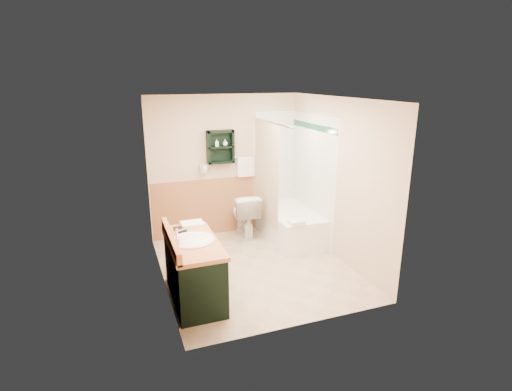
# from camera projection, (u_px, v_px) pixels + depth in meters

# --- Properties ---
(floor) EXTENTS (3.00, 3.00, 0.00)m
(floor) POSITION_uv_depth(u_px,v_px,m) (255.00, 267.00, 5.82)
(floor) COLOR tan
(floor) RESTS_ON ground
(back_wall) EXTENTS (2.60, 0.04, 2.40)m
(back_wall) POSITION_uv_depth(u_px,v_px,m) (225.00, 166.00, 6.85)
(back_wall) COLOR beige
(back_wall) RESTS_ON ground
(left_wall) EXTENTS (0.04, 3.00, 2.40)m
(left_wall) POSITION_uv_depth(u_px,v_px,m) (157.00, 198.00, 5.04)
(left_wall) COLOR beige
(left_wall) RESTS_ON ground
(right_wall) EXTENTS (0.04, 3.00, 2.40)m
(right_wall) POSITION_uv_depth(u_px,v_px,m) (339.00, 180.00, 5.91)
(right_wall) COLOR beige
(right_wall) RESTS_ON ground
(ceiling) EXTENTS (2.60, 3.00, 0.04)m
(ceiling) POSITION_uv_depth(u_px,v_px,m) (255.00, 97.00, 5.13)
(ceiling) COLOR white
(ceiling) RESTS_ON back_wall
(wainscot_left) EXTENTS (2.98, 2.98, 1.00)m
(wainscot_left) POSITION_uv_depth(u_px,v_px,m) (164.00, 248.00, 5.26)
(wainscot_left) COLOR #C77E50
(wainscot_left) RESTS_ON left_wall
(wainscot_back) EXTENTS (2.58, 2.58, 1.00)m
(wainscot_back) POSITION_uv_depth(u_px,v_px,m) (226.00, 205.00, 7.02)
(wainscot_back) COLOR #C77E50
(wainscot_back) RESTS_ON back_wall
(mirror_frame) EXTENTS (1.30, 1.30, 1.00)m
(mirror_frame) POSITION_uv_depth(u_px,v_px,m) (166.00, 185.00, 4.48)
(mirror_frame) COLOR brown
(mirror_frame) RESTS_ON left_wall
(mirror_glass) EXTENTS (1.20, 1.20, 0.90)m
(mirror_glass) POSITION_uv_depth(u_px,v_px,m) (166.00, 185.00, 4.48)
(mirror_glass) COLOR white
(mirror_glass) RESTS_ON left_wall
(tile_right) EXTENTS (1.50, 1.50, 2.10)m
(tile_right) POSITION_uv_depth(u_px,v_px,m) (312.00, 178.00, 6.62)
(tile_right) COLOR white
(tile_right) RESTS_ON right_wall
(tile_back) EXTENTS (0.95, 0.95, 2.10)m
(tile_back) POSITION_uv_depth(u_px,v_px,m) (281.00, 170.00, 7.19)
(tile_back) COLOR white
(tile_back) RESTS_ON back_wall
(tile_accent) EXTENTS (1.50, 1.50, 0.10)m
(tile_accent) POSITION_uv_depth(u_px,v_px,m) (314.00, 127.00, 6.37)
(tile_accent) COLOR #13452D
(tile_accent) RESTS_ON right_wall
(wall_shelf) EXTENTS (0.45, 0.15, 0.55)m
(wall_shelf) POSITION_uv_depth(u_px,v_px,m) (220.00, 147.00, 6.61)
(wall_shelf) COLOR black
(wall_shelf) RESTS_ON back_wall
(hair_dryer) EXTENTS (0.10, 0.24, 0.18)m
(hair_dryer) POSITION_uv_depth(u_px,v_px,m) (203.00, 169.00, 6.63)
(hair_dryer) COLOR silver
(hair_dryer) RESTS_ON back_wall
(towel_bar) EXTENTS (0.40, 0.06, 0.40)m
(towel_bar) POSITION_uv_depth(u_px,v_px,m) (245.00, 157.00, 6.86)
(towel_bar) COLOR white
(towel_bar) RESTS_ON back_wall
(curtain_rod) EXTENTS (0.03, 1.60, 0.03)m
(curtain_rod) POSITION_uv_depth(u_px,v_px,m) (271.00, 122.00, 6.10)
(curtain_rod) COLOR silver
(curtain_rod) RESTS_ON back_wall
(shower_curtain) EXTENTS (1.05, 1.05, 1.70)m
(shower_curtain) POSITION_uv_depth(u_px,v_px,m) (266.00, 174.00, 6.50)
(shower_curtain) COLOR beige
(shower_curtain) RESTS_ON curtain_rod
(vanity) EXTENTS (0.59, 1.22, 0.78)m
(vanity) POSITION_uv_depth(u_px,v_px,m) (194.00, 270.00, 4.90)
(vanity) COLOR black
(vanity) RESTS_ON ground
(bathtub) EXTENTS (0.76, 1.50, 0.51)m
(bathtub) POSITION_uv_depth(u_px,v_px,m) (289.00, 224.00, 6.82)
(bathtub) COLOR white
(bathtub) RESTS_ON ground
(toilet) EXTENTS (0.50, 0.81, 0.76)m
(toilet) POSITION_uv_depth(u_px,v_px,m) (244.00, 215.00, 6.88)
(toilet) COLOR white
(toilet) RESTS_ON ground
(counter_towel) EXTENTS (0.29, 0.23, 0.04)m
(counter_towel) POSITION_uv_depth(u_px,v_px,m) (192.00, 224.00, 5.28)
(counter_towel) COLOR white
(counter_towel) RESTS_ON vanity
(vanity_book) EXTENTS (0.16, 0.03, 0.22)m
(vanity_book) POSITION_uv_depth(u_px,v_px,m) (173.00, 223.00, 5.06)
(vanity_book) COLOR black
(vanity_book) RESTS_ON vanity
(tub_towel) EXTENTS (0.22, 0.19, 0.07)m
(tub_towel) POSITION_uv_depth(u_px,v_px,m) (296.00, 222.00, 6.07)
(tub_towel) COLOR white
(tub_towel) RESTS_ON bathtub
(soap_bottle_a) EXTENTS (0.07, 0.12, 0.05)m
(soap_bottle_a) POSITION_uv_depth(u_px,v_px,m) (217.00, 145.00, 6.57)
(soap_bottle_a) COLOR white
(soap_bottle_a) RESTS_ON wall_shelf
(soap_bottle_b) EXTENTS (0.11, 0.12, 0.08)m
(soap_bottle_b) POSITION_uv_depth(u_px,v_px,m) (225.00, 143.00, 6.62)
(soap_bottle_b) COLOR white
(soap_bottle_b) RESTS_ON wall_shelf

